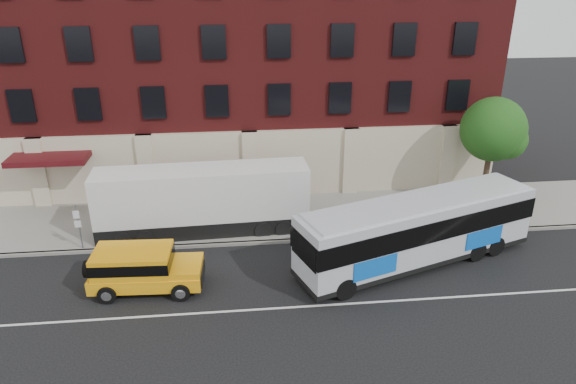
{
  "coord_description": "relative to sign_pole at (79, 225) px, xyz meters",
  "views": [
    {
      "loc": [
        -0.8,
        -17.14,
        12.89
      ],
      "look_at": [
        1.58,
        5.5,
        3.01
      ],
      "focal_mm": 32.5,
      "sensor_mm": 36.0,
      "label": 1
    }
  ],
  "objects": [
    {
      "name": "kerb",
      "position": [
        8.5,
        -0.15,
        -1.38
      ],
      "size": [
        60.0,
        0.25,
        0.15
      ],
      "primitive_type": "cube",
      "color": "gray",
      "rests_on": "ground"
    },
    {
      "name": "building",
      "position": [
        8.49,
        10.77,
        6.13
      ],
      "size": [
        30.0,
        12.1,
        15.0
      ],
      "color": "maroon",
      "rests_on": "sidewalk"
    },
    {
      "name": "sidewalk",
      "position": [
        8.5,
        2.85,
        -1.38
      ],
      "size": [
        60.0,
        6.0,
        0.15
      ],
      "primitive_type": "cube",
      "color": "gray",
      "rests_on": "ground"
    },
    {
      "name": "city_bus",
      "position": [
        15.89,
        -2.69,
        0.34
      ],
      "size": [
        12.02,
        6.35,
        3.25
      ],
      "color": "#B3B7BF",
      "rests_on": "ground"
    },
    {
      "name": "sign_pole",
      "position": [
        0.0,
        0.0,
        0.0
      ],
      "size": [
        0.3,
        0.2,
        2.5
      ],
      "color": "gray",
      "rests_on": "ground"
    },
    {
      "name": "street_tree",
      "position": [
        22.04,
        3.34,
        2.96
      ],
      "size": [
        3.6,
        3.6,
        6.2
      ],
      "color": "#36291B",
      "rests_on": "sidewalk"
    },
    {
      "name": "shipping_container",
      "position": [
        5.91,
        1.37,
        0.32
      ],
      "size": [
        10.84,
        2.69,
        3.59
      ],
      "color": "black",
      "rests_on": "ground"
    },
    {
      "name": "yellow_suv",
      "position": [
        3.45,
        -3.62,
        -0.36
      ],
      "size": [
        5.04,
        2.37,
        1.9
      ],
      "color": "#FFA913",
      "rests_on": "ground"
    },
    {
      "name": "lane_line",
      "position": [
        8.5,
        -5.65,
        -1.45
      ],
      "size": [
        60.0,
        0.12,
        0.01
      ],
      "primitive_type": "cube",
      "color": "silver",
      "rests_on": "ground"
    },
    {
      "name": "ground",
      "position": [
        8.5,
        -6.15,
        -1.45
      ],
      "size": [
        120.0,
        120.0,
        0.0
      ],
      "primitive_type": "plane",
      "color": "black",
      "rests_on": "ground"
    }
  ]
}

